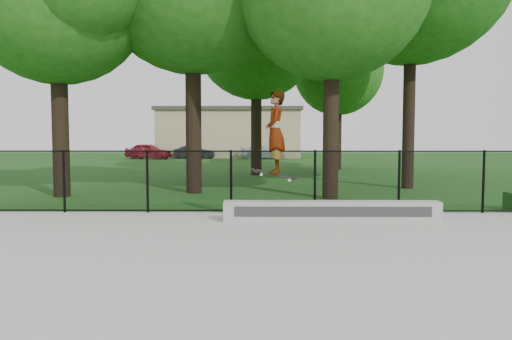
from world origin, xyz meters
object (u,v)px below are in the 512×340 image
object	(u,v)px
grind_ledge	(331,211)
car_c	(263,153)
car_b	(195,152)
car_a	(149,151)
skater_airborne	(275,133)

from	to	relation	value
grind_ledge	car_c	distance (m)	29.31
grind_ledge	car_b	distance (m)	30.97
grind_ledge	car_b	world-z (taller)	car_b
car_b	car_c	world-z (taller)	car_b
car_a	skater_airborne	bearing A→B (deg)	-148.54
grind_ledge	car_c	size ratio (longest dim) A/B	1.41
grind_ledge	skater_airborne	bearing A→B (deg)	-179.22
car_a	skater_airborne	distance (m)	30.72
car_a	car_c	size ratio (longest dim) A/B	1.12
car_b	skater_airborne	size ratio (longest dim) A/B	1.52
car_c	car_b	bearing A→B (deg)	81.42
grind_ledge	car_c	xyz separation A→B (m)	(-1.34, 29.27, 0.24)
car_b	skater_airborne	world-z (taller)	skater_airborne
car_b	skater_airborne	xyz separation A→B (m)	(5.72, -30.20, 1.41)
grind_ledge	skater_airborne	distance (m)	2.06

